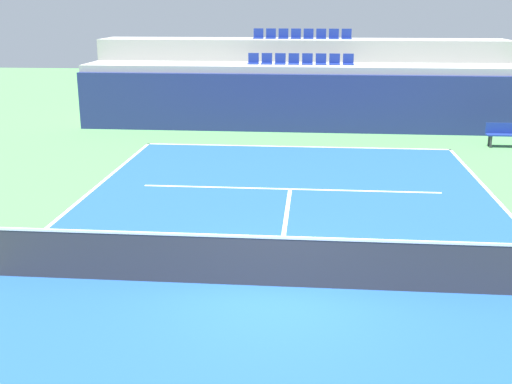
# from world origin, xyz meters

# --- Properties ---
(ground_plane) EXTENTS (80.00, 80.00, 0.00)m
(ground_plane) POSITION_xyz_m (0.00, 0.00, 0.00)
(ground_plane) COLOR #4C8C4C
(court_surface) EXTENTS (11.00, 24.00, 0.01)m
(court_surface) POSITION_xyz_m (0.00, 0.00, 0.01)
(court_surface) COLOR #1E4C99
(court_surface) RESTS_ON ground_plane
(baseline_far) EXTENTS (11.00, 0.10, 0.00)m
(baseline_far) POSITION_xyz_m (0.00, 11.95, 0.01)
(baseline_far) COLOR white
(baseline_far) RESTS_ON court_surface
(service_line_far) EXTENTS (8.26, 0.10, 0.00)m
(service_line_far) POSITION_xyz_m (0.00, 6.40, 0.01)
(service_line_far) COLOR white
(service_line_far) RESTS_ON court_surface
(centre_service_line) EXTENTS (0.10, 6.40, 0.00)m
(centre_service_line) POSITION_xyz_m (0.00, 3.20, 0.01)
(centre_service_line) COLOR white
(centre_service_line) RESTS_ON court_surface
(back_wall) EXTENTS (17.99, 0.30, 2.30)m
(back_wall) POSITION_xyz_m (0.00, 14.80, 1.15)
(back_wall) COLOR navy
(back_wall) RESTS_ON ground_plane
(stands_tier_lower) EXTENTS (17.99, 2.40, 2.57)m
(stands_tier_lower) POSITION_xyz_m (0.00, 16.15, 1.28)
(stands_tier_lower) COLOR #9E9E99
(stands_tier_lower) RESTS_ON ground_plane
(stands_tier_upper) EXTENTS (17.99, 2.40, 3.48)m
(stands_tier_upper) POSITION_xyz_m (0.00, 18.55, 1.74)
(stands_tier_upper) COLOR #9E9E99
(stands_tier_upper) RESTS_ON ground_plane
(seating_row_lower) EXTENTS (4.37, 0.44, 0.44)m
(seating_row_lower) POSITION_xyz_m (-0.00, 16.25, 2.69)
(seating_row_lower) COLOR navy
(seating_row_lower) RESTS_ON stands_tier_lower
(seating_row_upper) EXTENTS (4.37, 0.44, 0.44)m
(seating_row_upper) POSITION_xyz_m (-0.00, 18.65, 3.60)
(seating_row_upper) COLOR navy
(seating_row_upper) RESTS_ON stands_tier_upper
(tennis_net) EXTENTS (11.08, 0.08, 1.07)m
(tennis_net) POSITION_xyz_m (0.00, 0.00, 0.51)
(tennis_net) COLOR black
(tennis_net) RESTS_ON court_surface
(player_bench) EXTENTS (1.50, 0.40, 0.85)m
(player_bench) POSITION_xyz_m (7.56, 12.67, 0.51)
(player_bench) COLOR navy
(player_bench) RESTS_ON ground_plane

